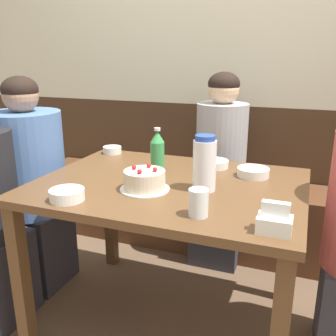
{
  "coord_description": "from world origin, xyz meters",
  "views": [
    {
      "loc": [
        0.56,
        -1.48,
        1.29
      ],
      "look_at": [
        -0.03,
        0.05,
        0.79
      ],
      "focal_mm": 40.0,
      "sensor_mm": 36.0,
      "label": 1
    }
  ],
  "objects_px": {
    "person_grey_tee": "(220,177)",
    "glass_water_tall": "(198,203)",
    "soju_bottle": "(157,151)",
    "napkin_holder": "(275,222)",
    "bench_seat": "(212,215)",
    "bowl_rice_small": "(67,195)",
    "bowl_side_dish": "(253,172)",
    "person_teal_shirt": "(31,186)",
    "bowl_soup_white": "(112,150)",
    "bowl_sauce_shallow": "(214,164)",
    "water_pitcher": "(204,164)",
    "birthday_cake": "(145,180)"
  },
  "relations": [
    {
      "from": "bowl_side_dish",
      "to": "person_teal_shirt",
      "type": "relative_size",
      "value": 0.13
    },
    {
      "from": "bowl_side_dish",
      "to": "person_teal_shirt",
      "type": "bearing_deg",
      "value": -172.91
    },
    {
      "from": "bench_seat",
      "to": "birthday_cake",
      "type": "height_order",
      "value": "birthday_cake"
    },
    {
      "from": "bowl_rice_small",
      "to": "birthday_cake",
      "type": "bearing_deg",
      "value": 42.53
    },
    {
      "from": "bench_seat",
      "to": "bowl_rice_small",
      "type": "height_order",
      "value": "bowl_rice_small"
    },
    {
      "from": "soju_bottle",
      "to": "bowl_side_dish",
      "type": "distance_m",
      "value": 0.47
    },
    {
      "from": "water_pitcher",
      "to": "napkin_holder",
      "type": "relative_size",
      "value": 2.14
    },
    {
      "from": "birthday_cake",
      "to": "napkin_holder",
      "type": "xyz_separation_m",
      "value": [
        0.55,
        -0.22,
        -0.0
      ]
    },
    {
      "from": "bench_seat",
      "to": "bowl_side_dish",
      "type": "xyz_separation_m",
      "value": [
        0.34,
        -0.61,
        0.52
      ]
    },
    {
      "from": "bowl_sauce_shallow",
      "to": "water_pitcher",
      "type": "bearing_deg",
      "value": -83.38
    },
    {
      "from": "birthday_cake",
      "to": "water_pitcher",
      "type": "distance_m",
      "value": 0.26
    },
    {
      "from": "bowl_soup_white",
      "to": "bowl_rice_small",
      "type": "distance_m",
      "value": 0.73
    },
    {
      "from": "napkin_holder",
      "to": "bowl_sauce_shallow",
      "type": "relative_size",
      "value": 0.78
    },
    {
      "from": "person_grey_tee",
      "to": "glass_water_tall",
      "type": "bearing_deg",
      "value": 8.49
    },
    {
      "from": "soju_bottle",
      "to": "napkin_holder",
      "type": "xyz_separation_m",
      "value": [
        0.6,
        -0.48,
        -0.06
      ]
    },
    {
      "from": "bench_seat",
      "to": "person_grey_tee",
      "type": "relative_size",
      "value": 2.14
    },
    {
      "from": "person_teal_shirt",
      "to": "person_grey_tee",
      "type": "bearing_deg",
      "value": 34.37
    },
    {
      "from": "napkin_holder",
      "to": "bowl_sauce_shallow",
      "type": "distance_m",
      "value": 0.74
    },
    {
      "from": "bowl_rice_small",
      "to": "person_teal_shirt",
      "type": "xyz_separation_m",
      "value": [
        -0.55,
        0.41,
        -0.17
      ]
    },
    {
      "from": "birthday_cake",
      "to": "soju_bottle",
      "type": "distance_m",
      "value": 0.28
    },
    {
      "from": "bowl_soup_white",
      "to": "person_grey_tee",
      "type": "relative_size",
      "value": 0.09
    },
    {
      "from": "glass_water_tall",
      "to": "soju_bottle",
      "type": "bearing_deg",
      "value": 127.32
    },
    {
      "from": "bench_seat",
      "to": "soju_bottle",
      "type": "height_order",
      "value": "soju_bottle"
    },
    {
      "from": "bench_seat",
      "to": "water_pitcher",
      "type": "height_order",
      "value": "water_pitcher"
    },
    {
      "from": "soju_bottle",
      "to": "bowl_rice_small",
      "type": "bearing_deg",
      "value": -111.07
    },
    {
      "from": "person_grey_tee",
      "to": "water_pitcher",
      "type": "bearing_deg",
      "value": 7.44
    },
    {
      "from": "bowl_sauce_shallow",
      "to": "person_teal_shirt",
      "type": "xyz_separation_m",
      "value": [
        -0.98,
        -0.23,
        -0.17
      ]
    },
    {
      "from": "person_teal_shirt",
      "to": "napkin_holder",
      "type": "bearing_deg",
      "value": -17.17
    },
    {
      "from": "person_teal_shirt",
      "to": "birthday_cake",
      "type": "bearing_deg",
      "value": -14.14
    },
    {
      "from": "birthday_cake",
      "to": "person_grey_tee",
      "type": "xyz_separation_m",
      "value": [
        0.14,
        0.83,
        -0.23
      ]
    },
    {
      "from": "bowl_side_dish",
      "to": "bowl_sauce_shallow",
      "type": "distance_m",
      "value": 0.22
    },
    {
      "from": "bench_seat",
      "to": "napkin_holder",
      "type": "relative_size",
      "value": 23.26
    },
    {
      "from": "bowl_soup_white",
      "to": "person_teal_shirt",
      "type": "distance_m",
      "value": 0.49
    },
    {
      "from": "person_teal_shirt",
      "to": "person_grey_tee",
      "type": "height_order",
      "value": "person_grey_tee"
    },
    {
      "from": "glass_water_tall",
      "to": "napkin_holder",
      "type": "bearing_deg",
      "value": -8.12
    },
    {
      "from": "birthday_cake",
      "to": "glass_water_tall",
      "type": "relative_size",
      "value": 2.1
    },
    {
      "from": "water_pitcher",
      "to": "bench_seat",
      "type": "bearing_deg",
      "value": 101.09
    },
    {
      "from": "bench_seat",
      "to": "person_grey_tee",
      "type": "distance_m",
      "value": 0.35
    },
    {
      "from": "bench_seat",
      "to": "bowl_rice_small",
      "type": "relative_size",
      "value": 18.63
    },
    {
      "from": "soju_bottle",
      "to": "bowl_sauce_shallow",
      "type": "relative_size",
      "value": 1.52
    },
    {
      "from": "bowl_soup_white",
      "to": "person_teal_shirt",
      "type": "height_order",
      "value": "person_teal_shirt"
    },
    {
      "from": "bowl_soup_white",
      "to": "person_grey_tee",
      "type": "distance_m",
      "value": 0.69
    },
    {
      "from": "bench_seat",
      "to": "glass_water_tall",
      "type": "relative_size",
      "value": 25.55
    },
    {
      "from": "glass_water_tall",
      "to": "water_pitcher",
      "type": "bearing_deg",
      "value": 101.39
    },
    {
      "from": "person_teal_shirt",
      "to": "bowl_soup_white",
      "type": "bearing_deg",
      "value": 39.23
    },
    {
      "from": "bowl_rice_small",
      "to": "person_grey_tee",
      "type": "relative_size",
      "value": 0.11
    },
    {
      "from": "bowl_rice_small",
      "to": "person_teal_shirt",
      "type": "relative_size",
      "value": 0.12
    },
    {
      "from": "person_teal_shirt",
      "to": "person_grey_tee",
      "type": "relative_size",
      "value": 0.99
    },
    {
      "from": "napkin_holder",
      "to": "bowl_side_dish",
      "type": "relative_size",
      "value": 0.74
    },
    {
      "from": "bench_seat",
      "to": "bowl_soup_white",
      "type": "relative_size",
      "value": 24.42
    }
  ]
}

